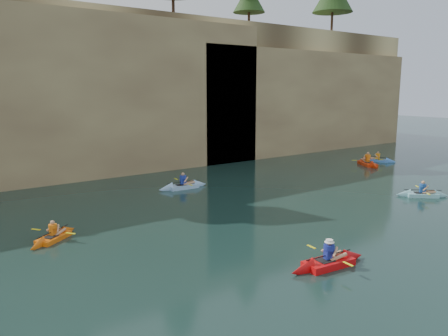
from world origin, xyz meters
TOP-DOWN VIEW (x-y plane):
  - ground at (0.00, 0.00)m, footprint 160.00×160.00m
  - cliff at (0.00, 30.00)m, footprint 70.00×16.00m
  - cliff_slab_center at (2.00, 22.60)m, footprint 24.00×2.40m
  - cliff_slab_east at (22.00, 22.60)m, footprint 26.00×2.40m
  - sea_cave_center at (-4.00, 21.95)m, footprint 3.50×1.00m
  - sea_cave_east at (10.00, 21.95)m, footprint 5.00×1.00m
  - main_kayaker at (1.34, 2.53)m, footprint 3.32×2.22m
  - kayaker_orange at (-5.61, 10.94)m, footprint 2.56×2.13m
  - kayaker_ltblue_near at (13.33, 5.95)m, footprint 2.64×2.46m
  - kayaker_red_far at (19.48, 14.04)m, footprint 2.56×3.53m
  - kayaker_ltblue_mid at (3.43, 15.78)m, footprint 3.31×2.44m
  - kayaker_blue_east at (21.76, 14.68)m, footprint 1.93×2.95m

SIDE VIEW (x-z plane):
  - ground at x=0.00m, z-range 0.00..0.00m
  - kayaker_orange at x=-5.61m, z-range -0.39..0.64m
  - kayaker_blue_east at x=21.76m, z-range -0.40..0.65m
  - kayaker_ltblue_near at x=13.33m, z-range -0.43..0.72m
  - kayaker_ltblue_mid at x=3.43m, z-range -0.47..0.77m
  - main_kayaker at x=1.34m, z-range -0.44..0.77m
  - kayaker_red_far at x=19.48m, z-range -0.51..0.83m
  - sea_cave_center at x=-4.00m, z-range 0.00..3.20m
  - sea_cave_east at x=10.00m, z-range 0.00..4.50m
  - cliff_slab_east at x=22.00m, z-range 0.00..9.84m
  - cliff_slab_center at x=2.00m, z-range 0.00..11.40m
  - cliff at x=0.00m, z-range 0.00..12.00m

